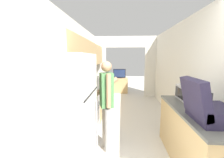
{
  "coord_description": "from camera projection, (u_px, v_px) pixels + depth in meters",
  "views": [
    {
      "loc": [
        -0.15,
        -1.1,
        1.64
      ],
      "look_at": [
        -0.43,
        3.29,
        1.0
      ],
      "focal_mm": 24.0,
      "sensor_mm": 36.0,
      "label": 1
    }
  ],
  "objects": [
    {
      "name": "person",
      "position": [
        107.0,
        104.0,
        2.61
      ],
      "size": [
        0.5,
        0.44,
        1.58
      ],
      "rotation": [
        0.0,
        0.0,
        1.9
      ],
      "color": "#9E9E9E",
      "rests_on": "ground_plane"
    },
    {
      "name": "tv_cabinet",
      "position": [
        119.0,
        85.0,
        7.02
      ],
      "size": [
        0.77,
        0.42,
        0.69
      ],
      "color": "tan",
      "rests_on": "ground_plane"
    },
    {
      "name": "wall_right",
      "position": [
        193.0,
        77.0,
        3.01
      ],
      "size": [
        0.06,
        7.56,
        2.5
      ],
      "color": "silver",
      "rests_on": "ground_plane"
    },
    {
      "name": "range_oven",
      "position": [
        82.0,
        116.0,
        3.06
      ],
      "size": [
        0.66,
        0.74,
        1.02
      ],
      "color": "#B7B7BC",
      "rests_on": "ground_plane"
    },
    {
      "name": "television",
      "position": [
        119.0,
        74.0,
        6.9
      ],
      "size": [
        0.57,
        0.16,
        0.42
      ],
      "color": "black",
      "rests_on": "tv_cabinet"
    },
    {
      "name": "book_stack",
      "position": [
        197.0,
        106.0,
        2.26
      ],
      "size": [
        0.26,
        0.26,
        0.07
      ],
      "color": "white",
      "rests_on": "counter_right"
    },
    {
      "name": "counter_left",
      "position": [
        95.0,
        97.0,
        4.59
      ],
      "size": [
        0.62,
        3.98,
        0.88
      ],
      "color": "tan",
      "rests_on": "ground_plane"
    },
    {
      "name": "suitcase",
      "position": [
        207.0,
        108.0,
        1.79
      ],
      "size": [
        0.55,
        0.55,
        0.52
      ],
      "color": "#231E38",
      "rests_on": "counter_right"
    },
    {
      "name": "refrigerator",
      "position": [
        62.0,
        122.0,
        1.88
      ],
      "size": [
        0.78,
        0.79,
        1.69
      ],
      "color": "white",
      "rests_on": "ground_plane"
    },
    {
      "name": "counter_right",
      "position": [
        195.0,
        138.0,
        2.24
      ],
      "size": [
        0.62,
        1.68,
        0.88
      ],
      "color": "tan",
      "rests_on": "ground_plane"
    },
    {
      "name": "wall_left",
      "position": [
        77.0,
        65.0,
        3.57
      ],
      "size": [
        0.38,
        7.56,
        2.5
      ],
      "color": "silver",
      "rests_on": "ground_plane"
    },
    {
      "name": "microwave",
      "position": [
        190.0,
        93.0,
        2.67
      ],
      "size": [
        0.35,
        0.47,
        0.26
      ],
      "color": "#B7B7BC",
      "rests_on": "counter_right"
    },
    {
      "name": "wall_far_with_doorway",
      "position": [
        125.0,
        62.0,
        6.24
      ],
      "size": [
        2.92,
        0.06,
        2.5
      ],
      "color": "silver",
      "rests_on": "ground_plane"
    },
    {
      "name": "knife",
      "position": [
        87.0,
        90.0,
        3.45
      ],
      "size": [
        0.19,
        0.32,
        0.02
      ],
      "rotation": [
        0.0,
        0.0,
        -0.77
      ],
      "color": "#B7B7BC",
      "rests_on": "counter_left"
    }
  ]
}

